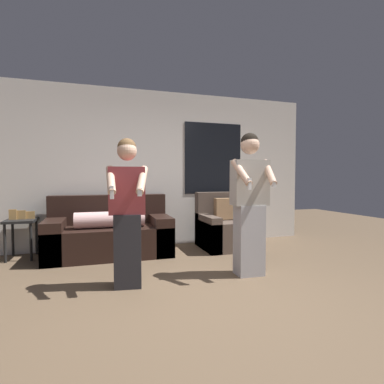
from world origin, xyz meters
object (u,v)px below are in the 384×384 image
armchair (225,229)px  person_right (250,203)px  couch (110,234)px  side_table (21,225)px  person_left (128,211)px

armchair → person_right: size_ratio=0.54×
couch → side_table: bearing=171.6°
couch → person_right: 2.25m
couch → side_table: 1.28m
armchair → person_left: (-1.76, -1.39, 0.50)m
side_table → person_right: size_ratio=0.42×
side_table → person_left: (1.39, -1.65, 0.33)m
side_table → person_left: person_left is taller
side_table → person_left: 2.18m
couch → armchair: size_ratio=1.95×
person_left → person_right: person_right is taller
person_right → side_table: bearing=149.5°
couch → side_table: (-1.25, 0.18, 0.17)m
armchair → side_table: armchair is taller
armchair → side_table: 3.17m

